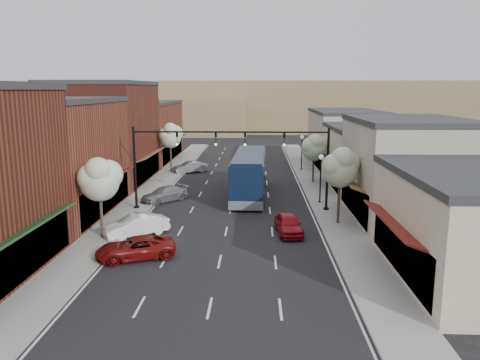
# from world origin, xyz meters

# --- Properties ---
(ground) EXTENTS (160.00, 160.00, 0.00)m
(ground) POSITION_xyz_m (0.00, 0.00, 0.00)
(ground) COLOR black
(ground) RESTS_ON ground
(sidewalk_left) EXTENTS (2.80, 73.00, 0.15)m
(sidewalk_left) POSITION_xyz_m (-8.40, 18.50, 0.07)
(sidewalk_left) COLOR gray
(sidewalk_left) RESTS_ON ground
(sidewalk_right) EXTENTS (2.80, 73.00, 0.15)m
(sidewalk_right) POSITION_xyz_m (8.40, 18.50, 0.07)
(sidewalk_right) COLOR gray
(sidewalk_right) RESTS_ON ground
(curb_left) EXTENTS (0.25, 73.00, 0.17)m
(curb_left) POSITION_xyz_m (-7.00, 18.50, 0.07)
(curb_left) COLOR gray
(curb_left) RESTS_ON ground
(curb_right) EXTENTS (0.25, 73.00, 0.17)m
(curb_right) POSITION_xyz_m (7.00, 18.50, 0.07)
(curb_right) COLOR gray
(curb_right) RESTS_ON ground
(bldg_left_midnear) EXTENTS (10.14, 14.10, 9.40)m
(bldg_left_midnear) POSITION_xyz_m (-14.23, 6.00, 4.66)
(bldg_left_midnear) COLOR brown
(bldg_left_midnear) RESTS_ON ground
(bldg_left_midfar) EXTENTS (10.14, 14.10, 10.90)m
(bldg_left_midfar) POSITION_xyz_m (-14.24, 20.00, 5.40)
(bldg_left_midfar) COLOR maroon
(bldg_left_midfar) RESTS_ON ground
(bldg_left_far) EXTENTS (10.14, 18.10, 8.40)m
(bldg_left_far) POSITION_xyz_m (-14.22, 36.00, 4.16)
(bldg_left_far) COLOR brown
(bldg_left_far) RESTS_ON ground
(bldg_right_near) EXTENTS (9.14, 12.10, 5.90)m
(bldg_right_near) POSITION_xyz_m (13.69, -6.00, 2.92)
(bldg_right_near) COLOR beige
(bldg_right_near) RESTS_ON ground
(bldg_right_midnear) EXTENTS (9.14, 12.10, 7.90)m
(bldg_right_midnear) POSITION_xyz_m (13.72, 6.00, 3.91)
(bldg_right_midnear) COLOR #A9A191
(bldg_right_midnear) RESTS_ON ground
(bldg_right_midfar) EXTENTS (9.14, 12.10, 6.40)m
(bldg_right_midfar) POSITION_xyz_m (13.70, 18.00, 3.17)
(bldg_right_midfar) COLOR beige
(bldg_right_midfar) RESTS_ON ground
(bldg_right_far) EXTENTS (9.14, 16.10, 7.40)m
(bldg_right_far) POSITION_xyz_m (13.71, 32.00, 3.66)
(bldg_right_far) COLOR #A9A191
(bldg_right_far) RESTS_ON ground
(hill_far) EXTENTS (120.00, 30.00, 12.00)m
(hill_far) POSITION_xyz_m (0.00, 90.00, 6.00)
(hill_far) COLOR #7A6647
(hill_far) RESTS_ON ground
(hill_near) EXTENTS (50.00, 20.00, 8.00)m
(hill_near) POSITION_xyz_m (-25.00, 78.00, 4.00)
(hill_near) COLOR #7A6647
(hill_near) RESTS_ON ground
(signal_mast_right) EXTENTS (8.22, 0.46, 7.00)m
(signal_mast_right) POSITION_xyz_m (5.62, 8.00, 4.62)
(signal_mast_right) COLOR black
(signal_mast_right) RESTS_ON ground
(signal_mast_left) EXTENTS (8.22, 0.46, 7.00)m
(signal_mast_left) POSITION_xyz_m (-5.62, 8.00, 4.62)
(signal_mast_left) COLOR black
(signal_mast_left) RESTS_ON ground
(tree_right_near) EXTENTS (2.85, 2.65, 5.95)m
(tree_right_near) POSITION_xyz_m (8.35, 3.94, 4.45)
(tree_right_near) COLOR #47382B
(tree_right_near) RESTS_ON ground
(tree_right_far) EXTENTS (2.85, 2.65, 5.43)m
(tree_right_far) POSITION_xyz_m (8.35, 19.94, 3.99)
(tree_right_far) COLOR #47382B
(tree_right_far) RESTS_ON ground
(tree_left_near) EXTENTS (2.85, 2.65, 5.69)m
(tree_left_near) POSITION_xyz_m (-8.25, -0.06, 4.22)
(tree_left_near) COLOR #47382B
(tree_left_near) RESTS_ON ground
(tree_left_far) EXTENTS (2.85, 2.65, 6.13)m
(tree_left_far) POSITION_xyz_m (-8.25, 25.94, 4.60)
(tree_left_far) COLOR #47382B
(tree_left_far) RESTS_ON ground
(lamp_post_near) EXTENTS (0.44, 0.44, 4.44)m
(lamp_post_near) POSITION_xyz_m (7.80, 10.50, 3.01)
(lamp_post_near) COLOR black
(lamp_post_near) RESTS_ON ground
(lamp_post_far) EXTENTS (0.44, 0.44, 4.44)m
(lamp_post_far) POSITION_xyz_m (7.80, 28.00, 3.01)
(lamp_post_far) COLOR black
(lamp_post_far) RESTS_ON ground
(coach_bus) EXTENTS (3.29, 13.39, 4.07)m
(coach_bus) POSITION_xyz_m (1.48, 13.77, 2.11)
(coach_bus) COLOR #0D1934
(coach_bus) RESTS_ON ground
(red_hatchback) EXTENTS (2.08, 4.29, 1.41)m
(red_hatchback) POSITION_xyz_m (4.43, 1.60, 0.71)
(red_hatchback) COLOR maroon
(red_hatchback) RESTS_ON ground
(parked_car_a) EXTENTS (5.19, 3.66, 1.31)m
(parked_car_a) POSITION_xyz_m (-5.08, -3.66, 0.66)
(parked_car_a) COLOR maroon
(parked_car_a) RESTS_ON ground
(parked_car_b) EXTENTS (4.58, 3.88, 1.48)m
(parked_car_b) POSITION_xyz_m (-6.20, 0.84, 0.74)
(parked_car_b) COLOR white
(parked_car_b) RESTS_ON ground
(parked_car_c) EXTENTS (4.45, 4.66, 1.33)m
(parked_car_c) POSITION_xyz_m (-6.20, 10.91, 0.67)
(parked_car_c) COLOR #939398
(parked_car_c) RESTS_ON ground
(parked_car_e) EXTENTS (4.38, 3.54, 1.40)m
(parked_car_e) POSITION_xyz_m (-5.93, 25.88, 0.70)
(parked_car_e) COLOR #9A9B9F
(parked_car_e) RESTS_ON ground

